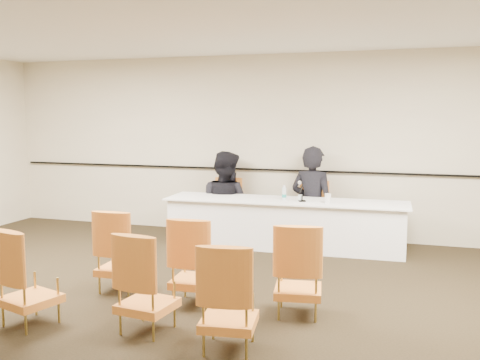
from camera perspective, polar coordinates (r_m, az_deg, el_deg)
name	(u,v)px	position (r m, az deg, el deg)	size (l,w,h in m)	color
floor	(182,320)	(5.45, -6.26, -14.67)	(10.00, 10.00, 0.00)	black
ceiling	(177,5)	(5.17, -6.72, 18.00)	(10.00, 10.00, 0.00)	white
wall_back	(278,146)	(8.89, 4.10, 3.66)	(10.00, 0.04, 3.00)	beige
wall_rail	(277,170)	(8.88, 4.02, 1.07)	(9.80, 0.04, 0.03)	black
panel_table	(285,224)	(8.17, 4.79, -4.67)	(3.65, 0.85, 0.73)	white
panelist_main	(312,208)	(8.61, 7.71, -2.94)	(0.72, 0.47, 1.97)	black
panelist_main_chair	(312,211)	(8.62, 7.70, -3.35)	(0.50, 0.50, 0.95)	orange
panelist_second	(225,209)	(8.94, -1.60, -3.08)	(0.94, 0.73, 1.93)	black
panelist_second_chair	(225,207)	(8.94, -1.60, -2.92)	(0.50, 0.50, 0.95)	orange
papers	(307,202)	(7.96, 7.13, -2.31)	(0.30, 0.22, 0.00)	white
microphone	(302,192)	(7.93, 6.65, -1.25)	(0.11, 0.21, 0.30)	black
water_bottle	(284,193)	(8.09, 4.74, -1.35)	(0.07, 0.07, 0.22)	teal
drinking_glass	(300,198)	(7.99, 6.43, -1.92)	(0.06, 0.06, 0.10)	white
coffee_cup	(328,199)	(7.86, 9.34, -1.96)	(0.09, 0.09, 0.14)	silver
aud_chair_front_left	(121,250)	(6.29, -12.60, -7.30)	(0.50, 0.50, 0.95)	orange
aud_chair_front_mid	(195,261)	(5.73, -4.82, -8.56)	(0.50, 0.50, 0.95)	orange
aud_chair_front_right	(298,269)	(5.45, 6.24, -9.40)	(0.50, 0.50, 0.95)	orange
aud_chair_back_left	(29,277)	(5.55, -21.55, -9.56)	(0.50, 0.50, 0.95)	orange
aud_chair_back_mid	(147,282)	(5.09, -9.87, -10.63)	(0.50, 0.50, 0.95)	orange
aud_chair_back_right	(229,296)	(4.65, -1.19, -12.25)	(0.50, 0.50, 0.95)	orange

